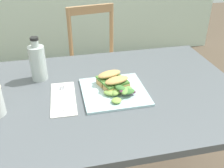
% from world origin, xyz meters
% --- Properties ---
extents(dining_table, '(1.13, 0.81, 0.74)m').
position_xyz_m(dining_table, '(0.11, 0.14, 0.60)').
color(dining_table, '#51565B').
rests_on(dining_table, ground).
extents(chair_wooden_far, '(0.46, 0.46, 0.87)m').
position_xyz_m(chair_wooden_far, '(0.19, 1.00, 0.45)').
color(chair_wooden_far, tan).
rests_on(chair_wooden_far, ground).
extents(plate_lunch, '(0.27, 0.27, 0.01)m').
position_xyz_m(plate_lunch, '(0.11, 0.12, 0.74)').
color(plate_lunch, silver).
rests_on(plate_lunch, dining_table).
extents(sandwich_half_front, '(0.12, 0.09, 0.06)m').
position_xyz_m(sandwich_half_front, '(0.13, 0.13, 0.78)').
color(sandwich_half_front, tan).
rests_on(sandwich_half_front, plate_lunch).
extents(sandwich_half_back, '(0.12, 0.09, 0.06)m').
position_xyz_m(sandwich_half_back, '(0.11, 0.19, 0.78)').
color(sandwich_half_back, tan).
rests_on(sandwich_half_back, plate_lunch).
extents(salad_mixed_greens, '(0.14, 0.13, 0.04)m').
position_xyz_m(salad_mixed_greens, '(0.13, 0.09, 0.77)').
color(salad_mixed_greens, '#3D7033').
rests_on(salad_mixed_greens, plate_lunch).
extents(napkin_folded, '(0.11, 0.26, 0.00)m').
position_xyz_m(napkin_folded, '(-0.10, 0.12, 0.74)').
color(napkin_folded, silver).
rests_on(napkin_folded, dining_table).
extents(fork_on_napkin, '(0.03, 0.19, 0.00)m').
position_xyz_m(fork_on_napkin, '(-0.10, 0.14, 0.75)').
color(fork_on_napkin, silver).
rests_on(fork_on_napkin, napkin_folded).
extents(bottle_cold_brew, '(0.07, 0.07, 0.20)m').
position_xyz_m(bottle_cold_brew, '(-0.20, 0.32, 0.82)').
color(bottle_cold_brew, black).
rests_on(bottle_cold_brew, dining_table).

